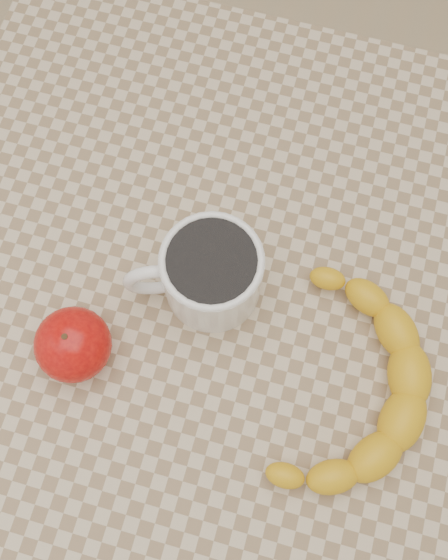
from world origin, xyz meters
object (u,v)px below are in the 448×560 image
(banana, at_px, (348,388))
(orange_juice_glass, at_px, (228,274))
(coffee_mug, at_px, (209,273))
(table, at_px, (224,305))
(apple, at_px, (73,345))

(banana, bearing_deg, orange_juice_glass, 160.40)
(orange_juice_glass, relative_size, banana, 0.25)
(coffee_mug, distance_m, orange_juice_glass, 0.02)
(coffee_mug, height_order, orange_juice_glass, coffee_mug)
(table, xyz_separation_m, orange_juice_glass, (0.00, 0.00, 0.13))
(orange_juice_glass, bearing_deg, banana, -28.57)
(table, distance_m, banana, 0.22)
(table, xyz_separation_m, banana, (0.17, -0.09, 0.11))
(orange_juice_glass, bearing_deg, apple, -139.12)
(table, height_order, coffee_mug, coffee_mug)
(apple, bearing_deg, coffee_mug, 43.15)
(table, xyz_separation_m, coffee_mug, (-0.02, -0.01, 0.14))
(table, height_order, banana, banana)
(coffee_mug, distance_m, banana, 0.20)
(orange_juice_glass, bearing_deg, table, -161.63)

